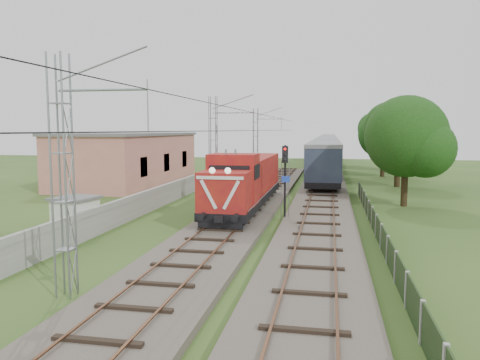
% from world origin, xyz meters
% --- Properties ---
extents(ground, '(140.00, 140.00, 0.00)m').
position_xyz_m(ground, '(0.00, 0.00, 0.00)').
color(ground, '#304C1C').
rests_on(ground, ground).
extents(track_main, '(4.20, 70.00, 0.45)m').
position_xyz_m(track_main, '(0.00, 7.00, 0.18)').
color(track_main, '#6B6054').
rests_on(track_main, ground).
extents(track_side, '(4.20, 80.00, 0.45)m').
position_xyz_m(track_side, '(5.00, 20.00, 0.18)').
color(track_side, '#6B6054').
rests_on(track_side, ground).
extents(catenary, '(3.31, 70.00, 8.00)m').
position_xyz_m(catenary, '(-2.95, 12.00, 4.05)').
color(catenary, gray).
rests_on(catenary, ground).
extents(boundary_wall, '(0.25, 40.00, 1.50)m').
position_xyz_m(boundary_wall, '(-6.50, 12.00, 0.75)').
color(boundary_wall, '#9E9E99').
rests_on(boundary_wall, ground).
extents(station_building, '(8.40, 20.40, 5.22)m').
position_xyz_m(station_building, '(-15.00, 24.00, 2.63)').
color(station_building, tan).
rests_on(station_building, ground).
extents(fence, '(0.12, 32.00, 1.20)m').
position_xyz_m(fence, '(8.00, 3.00, 0.60)').
color(fence, black).
rests_on(fence, ground).
extents(locomotive, '(2.78, 15.87, 4.03)m').
position_xyz_m(locomotive, '(0.00, 9.29, 2.11)').
color(locomotive, black).
rests_on(locomotive, ground).
extents(coach_rake, '(3.18, 94.86, 3.67)m').
position_xyz_m(coach_rake, '(5.00, 64.59, 2.62)').
color(coach_rake, black).
rests_on(coach_rake, ground).
extents(signal_post, '(0.49, 0.40, 4.65)m').
position_xyz_m(signal_post, '(2.92, 6.15, 3.19)').
color(signal_post, black).
rests_on(signal_post, ground).
extents(relay_hut, '(2.36, 2.36, 2.10)m').
position_xyz_m(relay_hut, '(-7.40, 0.12, 1.06)').
color(relay_hut, silver).
rests_on(relay_hut, ground).
extents(tree_a, '(6.20, 5.90, 8.03)m').
position_xyz_m(tree_a, '(10.99, 13.60, 5.01)').
color(tree_a, '#352815').
rests_on(tree_a, ground).
extents(tree_b, '(6.49, 6.18, 8.42)m').
position_xyz_m(tree_b, '(12.10, 25.69, 5.25)').
color(tree_b, '#352815').
rests_on(tree_b, ground).
extents(tree_c, '(6.19, 5.90, 8.03)m').
position_xyz_m(tree_c, '(11.76, 35.76, 5.01)').
color(tree_c, '#352815').
rests_on(tree_c, ground).
extents(tree_d, '(7.09, 6.75, 9.19)m').
position_xyz_m(tree_d, '(14.03, 44.39, 5.74)').
color(tree_d, '#352815').
rests_on(tree_d, ground).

